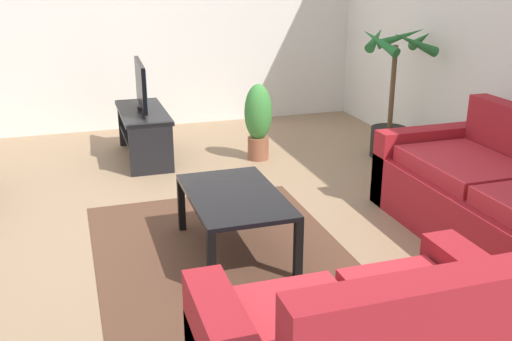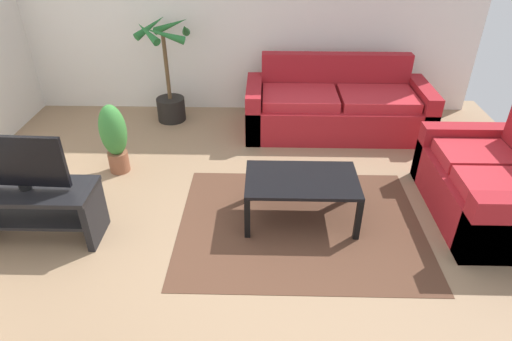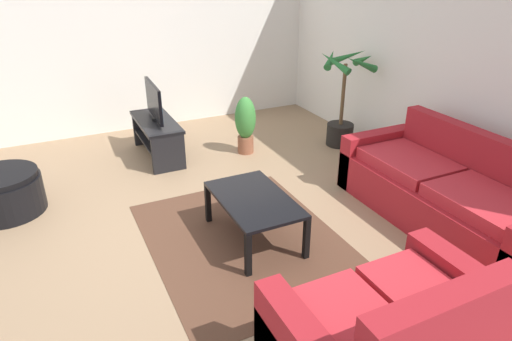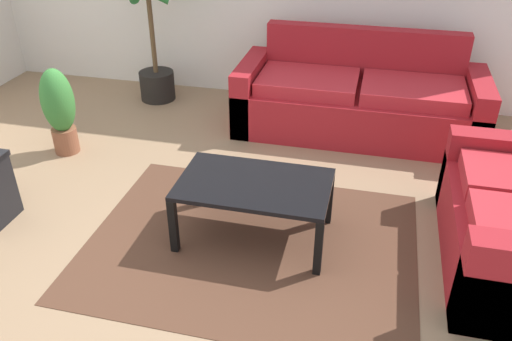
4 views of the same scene
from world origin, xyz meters
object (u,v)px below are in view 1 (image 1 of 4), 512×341
Objects in this scene: tv_stand at (144,127)px; potted_plant_small at (258,119)px; tv at (141,85)px; potted_palm at (392,105)px; coffee_table at (235,201)px.

potted_plant_small is (0.38, 1.10, 0.09)m from tv_stand.
potted_palm is at bearing 73.44° from tv.
coffee_table is at bearing 7.67° from tv_stand.
tv_stand is 0.82× the size of potted_palm.
potted_palm is (-1.58, 2.10, 0.16)m from coffee_table.
potted_palm is 1.36m from potted_plant_small.
tv is at bearing 87.66° from tv_stand.
potted_palm reaches higher than tv.
tv is at bearing -109.31° from potted_plant_small.
tv_stand is at bearing -92.34° from tv.
tv_stand is 1.38× the size of tv.
tv_stand is 0.43m from tv.
coffee_table is 0.75× the size of potted_palm.
tv_stand is 1.10× the size of coffee_table.
potted_palm is (0.72, 2.41, 0.21)m from tv_stand.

